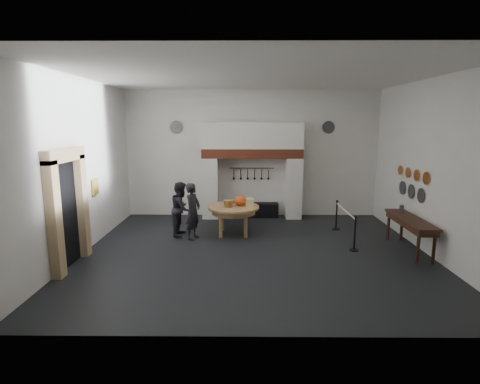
{
  "coord_description": "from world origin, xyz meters",
  "views": [
    {
      "loc": [
        -0.3,
        -9.47,
        3.4
      ],
      "look_at": [
        -0.4,
        1.39,
        1.35
      ],
      "focal_mm": 28.0,
      "sensor_mm": 36.0,
      "label": 1
    }
  ],
  "objects_px": {
    "barrier_post_far": "(336,216)",
    "iron_range": "(252,210)",
    "visitor_far": "(181,209)",
    "side_table": "(411,219)",
    "visitor_near": "(193,211)",
    "barrier_post_near": "(355,234)",
    "work_table": "(233,207)"
  },
  "relations": [
    {
      "from": "barrier_post_far",
      "to": "visitor_far",
      "type": "bearing_deg",
      "value": -172.8
    },
    {
      "from": "iron_range",
      "to": "work_table",
      "type": "relative_size",
      "value": 1.22
    },
    {
      "from": "visitor_far",
      "to": "barrier_post_far",
      "type": "height_order",
      "value": "visitor_far"
    },
    {
      "from": "side_table",
      "to": "barrier_post_near",
      "type": "relative_size",
      "value": 2.44
    },
    {
      "from": "iron_range",
      "to": "visitor_near",
      "type": "distance_m",
      "value": 3.21
    },
    {
      "from": "iron_range",
      "to": "barrier_post_far",
      "type": "relative_size",
      "value": 2.11
    },
    {
      "from": "visitor_far",
      "to": "barrier_post_far",
      "type": "relative_size",
      "value": 1.81
    },
    {
      "from": "visitor_far",
      "to": "visitor_near",
      "type": "bearing_deg",
      "value": -130.15
    },
    {
      "from": "barrier_post_far",
      "to": "iron_range",
      "type": "bearing_deg",
      "value": 149.06
    },
    {
      "from": "visitor_far",
      "to": "side_table",
      "type": "distance_m",
      "value": 6.43
    },
    {
      "from": "iron_range",
      "to": "barrier_post_far",
      "type": "xyz_separation_m",
      "value": [
        2.67,
        -1.6,
        0.2
      ]
    },
    {
      "from": "side_table",
      "to": "iron_range",
      "type": "bearing_deg",
      "value": 138.55
    },
    {
      "from": "visitor_near",
      "to": "side_table",
      "type": "relative_size",
      "value": 0.75
    },
    {
      "from": "visitor_near",
      "to": "iron_range",
      "type": "bearing_deg",
      "value": -13.54
    },
    {
      "from": "barrier_post_far",
      "to": "side_table",
      "type": "bearing_deg",
      "value": -54.68
    },
    {
      "from": "visitor_near",
      "to": "visitor_far",
      "type": "xyz_separation_m",
      "value": [
        -0.4,
        0.4,
        -0.02
      ]
    },
    {
      "from": "side_table",
      "to": "barrier_post_far",
      "type": "bearing_deg",
      "value": 125.32
    },
    {
      "from": "visitor_far",
      "to": "work_table",
      "type": "bearing_deg",
      "value": -82.11
    },
    {
      "from": "barrier_post_near",
      "to": "iron_range",
      "type": "bearing_deg",
      "value": 126.55
    },
    {
      "from": "barrier_post_near",
      "to": "work_table",
      "type": "bearing_deg",
      "value": 155.77
    },
    {
      "from": "visitor_far",
      "to": "barrier_post_near",
      "type": "distance_m",
      "value": 5.05
    },
    {
      "from": "barrier_post_near",
      "to": "side_table",
      "type": "bearing_deg",
      "value": -0.85
    },
    {
      "from": "iron_range",
      "to": "visitor_near",
      "type": "bearing_deg",
      "value": -124.19
    },
    {
      "from": "visitor_far",
      "to": "side_table",
      "type": "height_order",
      "value": "visitor_far"
    },
    {
      "from": "barrier_post_near",
      "to": "barrier_post_far",
      "type": "bearing_deg",
      "value": 90.0
    },
    {
      "from": "visitor_near",
      "to": "barrier_post_far",
      "type": "xyz_separation_m",
      "value": [
        4.44,
        1.01,
        -0.38
      ]
    },
    {
      "from": "barrier_post_far",
      "to": "visitor_near",
      "type": "bearing_deg",
      "value": -167.17
    },
    {
      "from": "work_table",
      "to": "visitor_near",
      "type": "xyz_separation_m",
      "value": [
        -1.17,
        -0.48,
        -0.01
      ]
    },
    {
      "from": "iron_range",
      "to": "barrier_post_far",
      "type": "bearing_deg",
      "value": -30.94
    },
    {
      "from": "visitor_far",
      "to": "side_table",
      "type": "xyz_separation_m",
      "value": [
        6.27,
        -1.41,
        0.06
      ]
    },
    {
      "from": "visitor_near",
      "to": "barrier_post_near",
      "type": "distance_m",
      "value": 4.57
    },
    {
      "from": "side_table",
      "to": "barrier_post_far",
      "type": "xyz_separation_m",
      "value": [
        -1.43,
        2.02,
        -0.42
      ]
    }
  ]
}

